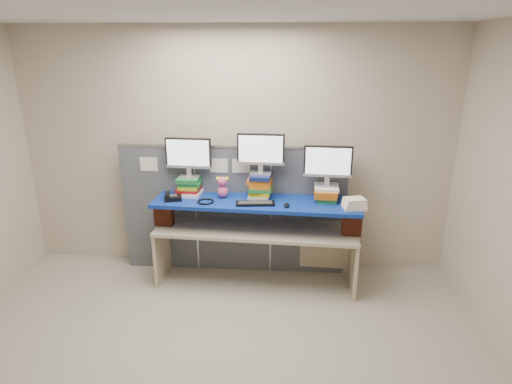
# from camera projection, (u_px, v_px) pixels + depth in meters

# --- Properties ---
(room) EXTENTS (5.00, 4.00, 2.80)m
(room) POSITION_uv_depth(u_px,v_px,m) (202.00, 216.00, 3.07)
(room) COLOR beige
(room) RESTS_ON ground
(cubicle_partition) EXTENTS (2.60, 0.06, 1.53)m
(cubicle_partition) POSITION_uv_depth(u_px,v_px,m) (233.00, 209.00, 4.96)
(cubicle_partition) COLOR #484D55
(cubicle_partition) RESTS_ON ground
(desk) EXTENTS (2.23, 0.77, 0.67)m
(desk) POSITION_uv_depth(u_px,v_px,m) (256.00, 239.00, 4.75)
(desk) COLOR #BCAC8F
(desk) RESTS_ON ground
(brick_pier_left) EXTENTS (0.21, 0.12, 0.27)m
(brick_pier_left) POSITION_uv_depth(u_px,v_px,m) (164.00, 213.00, 4.74)
(brick_pier_left) COLOR maroon
(brick_pier_left) RESTS_ON desk
(brick_pier_right) EXTENTS (0.21, 0.12, 0.27)m
(brick_pier_right) POSITION_uv_depth(u_px,v_px,m) (352.00, 222.00, 4.49)
(brick_pier_right) COLOR maroon
(brick_pier_right) RESTS_ON desk
(blue_board) EXTENTS (2.25, 0.68, 0.04)m
(blue_board) POSITION_uv_depth(u_px,v_px,m) (256.00, 203.00, 4.61)
(blue_board) COLOR #080C67
(blue_board) RESTS_ON brick_pier_left
(book_stack_left) EXTENTS (0.28, 0.32, 0.20)m
(book_stack_left) POSITION_uv_depth(u_px,v_px,m) (190.00, 186.00, 4.78)
(book_stack_left) COLOR white
(book_stack_left) RESTS_ON blue_board
(book_stack_center) EXTENTS (0.27, 0.33, 0.27)m
(book_stack_center) POSITION_uv_depth(u_px,v_px,m) (260.00, 186.00, 4.67)
(book_stack_center) COLOR white
(book_stack_center) RESTS_ON blue_board
(book_stack_right) EXTENTS (0.27, 0.31, 0.16)m
(book_stack_right) POSITION_uv_depth(u_px,v_px,m) (326.00, 193.00, 4.60)
(book_stack_right) COLOR #1D6F33
(book_stack_right) RESTS_ON blue_board
(monitor_left) EXTENTS (0.51, 0.15, 0.44)m
(monitor_left) POSITION_uv_depth(u_px,v_px,m) (188.00, 155.00, 4.66)
(monitor_left) COLOR #B8B8BE
(monitor_left) RESTS_ON book_stack_left
(monitor_center) EXTENTS (0.51, 0.15, 0.44)m
(monitor_center) POSITION_uv_depth(u_px,v_px,m) (261.00, 151.00, 4.55)
(monitor_center) COLOR #B8B8BE
(monitor_center) RESTS_ON book_stack_center
(monitor_right) EXTENTS (0.51, 0.15, 0.44)m
(monitor_right) POSITION_uv_depth(u_px,v_px,m) (328.00, 164.00, 4.49)
(monitor_right) COLOR #B8B8BE
(monitor_right) RESTS_ON book_stack_right
(keyboard) EXTENTS (0.42, 0.17, 0.03)m
(keyboard) POSITION_uv_depth(u_px,v_px,m) (255.00, 203.00, 4.49)
(keyboard) COLOR black
(keyboard) RESTS_ON blue_board
(mouse) EXTENTS (0.09, 0.12, 0.03)m
(mouse) POSITION_uv_depth(u_px,v_px,m) (287.00, 205.00, 4.43)
(mouse) COLOR black
(mouse) RESTS_ON blue_board
(desk_phone) EXTENTS (0.22, 0.20, 0.08)m
(desk_phone) POSITION_uv_depth(u_px,v_px,m) (172.00, 197.00, 4.63)
(desk_phone) COLOR black
(desk_phone) RESTS_ON blue_board
(headset) EXTENTS (0.19, 0.19, 0.02)m
(headset) POSITION_uv_depth(u_px,v_px,m) (206.00, 201.00, 4.56)
(headset) COLOR black
(headset) RESTS_ON blue_board
(plush_toy) EXTENTS (0.14, 0.11, 0.24)m
(plush_toy) POSITION_uv_depth(u_px,v_px,m) (223.00, 187.00, 4.67)
(plush_toy) COLOR #D8527E
(plush_toy) RESTS_ON blue_board
(binder_stack) EXTENTS (0.26, 0.22, 0.11)m
(binder_stack) POSITION_uv_depth(u_px,v_px,m) (354.00, 204.00, 4.37)
(binder_stack) COLOR white
(binder_stack) RESTS_ON blue_board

